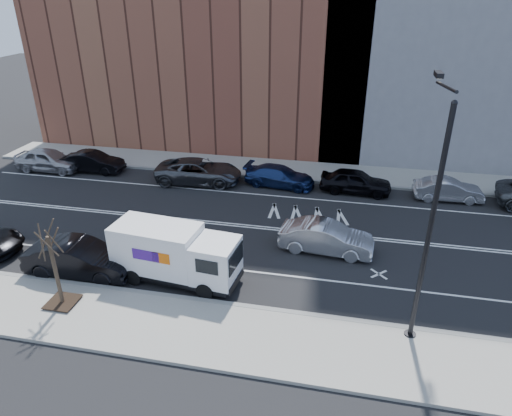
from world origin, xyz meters
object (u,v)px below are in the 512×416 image
at_px(far_parked_b, 93,162).
at_px(fedex_van, 175,253).
at_px(driving_sedan, 326,238).
at_px(far_parked_a, 49,160).

bearing_deg(far_parked_b, fedex_van, -137.58).
relative_size(fedex_van, far_parked_b, 1.35).
bearing_deg(fedex_van, driving_sedan, 36.76).
relative_size(fedex_van, far_parked_a, 1.24).
distance_m(fedex_van, far_parked_b, 15.56).
relative_size(fedex_van, driving_sedan, 1.27).
bearing_deg(far_parked_b, far_parked_a, 97.84).
bearing_deg(driving_sedan, far_parked_b, 70.99).
height_order(far_parked_a, driving_sedan, far_parked_a).
distance_m(far_parked_b, driving_sedan, 18.62).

